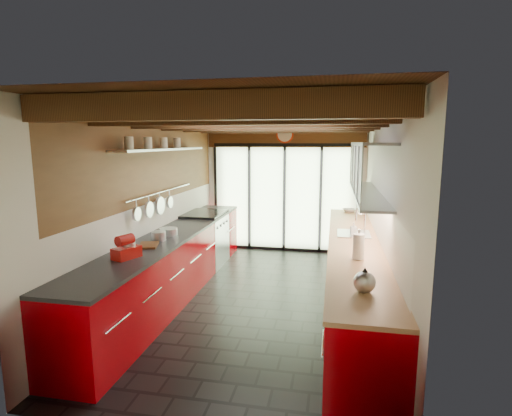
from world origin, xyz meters
name	(u,v)px	position (x,y,z in m)	size (l,w,h in m)	color
ground	(260,300)	(0.00, 0.00, 0.00)	(5.50, 5.50, 0.00)	black
room_shell	(260,184)	(0.00, 0.00, 1.65)	(5.50, 5.50, 5.50)	silver
ceiling_beams	(265,123)	(0.00, 0.38, 2.46)	(3.14, 5.06, 4.90)	#593316
glass_door	(285,170)	(0.00, 2.69, 1.66)	(2.95, 0.10, 2.90)	#C6EAAD
left_counter	(174,263)	(-1.28, 0.00, 0.46)	(0.68, 5.00, 0.92)	#A20007
range_stove	(205,239)	(-1.28, 1.45, 0.47)	(0.66, 0.90, 0.97)	silver
right_counter	(353,274)	(1.27, 0.00, 0.46)	(0.68, 5.00, 0.92)	#A20007
sink_assembly	(355,231)	(1.29, 0.40, 0.96)	(0.45, 0.52, 0.43)	silver
upper_cabinets_right	(369,169)	(1.43, 0.30, 1.85)	(0.34, 3.00, 3.00)	silver
left_wall_fixtures	(162,165)	(-1.47, 0.14, 1.88)	(0.28, 2.60, 0.96)	silver
stand_mixer	(127,249)	(-1.27, -1.30, 1.03)	(0.27, 0.34, 0.28)	#B1120E
pot_large	(159,236)	(-1.27, -0.47, 0.98)	(0.19, 0.19, 0.12)	silver
pot_small	(168,232)	(-1.27, -0.16, 0.97)	(0.25, 0.25, 0.10)	silver
cutting_board	(148,245)	(-1.27, -0.78, 0.93)	(0.22, 0.31, 0.03)	brown
kettle	(365,281)	(1.27, -1.83, 1.02)	(0.23, 0.26, 0.23)	silver
paper_towel	(358,247)	(1.27, -0.84, 1.06)	(0.13, 0.13, 0.34)	white
soap_bottle	(354,229)	(1.27, 0.34, 1.01)	(0.08, 0.08, 0.18)	silver
bowl	(349,210)	(1.27, 2.25, 0.95)	(0.24, 0.24, 0.06)	silver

